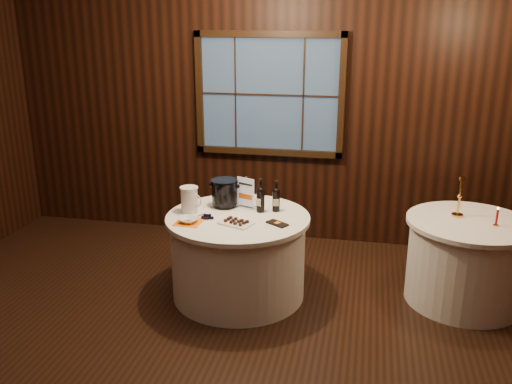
% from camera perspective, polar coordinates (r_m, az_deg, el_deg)
% --- Properties ---
extents(ground, '(6.00, 6.00, 0.00)m').
position_cam_1_polar(ground, '(4.30, -5.13, -16.81)').
color(ground, black).
rests_on(ground, ground).
extents(back_wall, '(6.00, 0.10, 3.00)m').
position_cam_1_polar(back_wall, '(6.02, 1.42, 9.24)').
color(back_wall, black).
rests_on(back_wall, ground).
extents(main_table, '(1.28, 1.28, 0.77)m').
position_cam_1_polar(main_table, '(4.95, -1.87, -6.69)').
color(main_table, white).
rests_on(main_table, ground).
extents(side_table, '(1.08, 1.08, 0.77)m').
position_cam_1_polar(side_table, '(5.18, 21.19, -6.79)').
color(side_table, white).
rests_on(side_table, ground).
extents(sign_stand, '(0.18, 0.14, 0.30)m').
position_cam_1_polar(sign_stand, '(4.96, -1.02, -0.58)').
color(sign_stand, silver).
rests_on(sign_stand, main_table).
extents(port_bottle_left, '(0.07, 0.09, 0.31)m').
position_cam_1_polar(port_bottle_left, '(4.86, 0.48, -0.60)').
color(port_bottle_left, black).
rests_on(port_bottle_left, main_table).
extents(port_bottle_right, '(0.07, 0.07, 0.29)m').
position_cam_1_polar(port_bottle_right, '(4.88, 2.13, -0.64)').
color(port_bottle_right, black).
rests_on(port_bottle_right, main_table).
extents(ice_bucket, '(0.25, 0.25, 0.26)m').
position_cam_1_polar(ice_bucket, '(5.00, -3.32, -0.05)').
color(ice_bucket, black).
rests_on(ice_bucket, main_table).
extents(chocolate_plate, '(0.33, 0.27, 0.04)m').
position_cam_1_polar(chocolate_plate, '(4.60, -2.10, -3.21)').
color(chocolate_plate, white).
rests_on(chocolate_plate, main_table).
extents(chocolate_box, '(0.21, 0.18, 0.02)m').
position_cam_1_polar(chocolate_box, '(4.60, 2.26, -3.34)').
color(chocolate_box, black).
rests_on(chocolate_box, main_table).
extents(grape_bunch, '(0.18, 0.07, 0.04)m').
position_cam_1_polar(grape_bunch, '(4.74, -5.17, -2.58)').
color(grape_bunch, black).
rests_on(grape_bunch, main_table).
extents(glass_pitcher, '(0.22, 0.16, 0.23)m').
position_cam_1_polar(glass_pitcher, '(4.90, -7.00, -0.77)').
color(glass_pitcher, white).
rests_on(glass_pitcher, main_table).
extents(orange_napkin, '(0.23, 0.23, 0.00)m').
position_cam_1_polar(orange_napkin, '(4.68, -7.12, -3.19)').
color(orange_napkin, orange).
rests_on(orange_napkin, main_table).
extents(cracker_bowl, '(0.19, 0.19, 0.04)m').
position_cam_1_polar(cracker_bowl, '(4.67, -7.13, -2.95)').
color(cracker_bowl, white).
rests_on(cracker_bowl, orange_napkin).
extents(brass_candlestick, '(0.10, 0.10, 0.36)m').
position_cam_1_polar(brass_candlestick, '(5.07, 20.58, -0.99)').
color(brass_candlestick, gold).
rests_on(brass_candlestick, side_table).
extents(red_candle, '(0.05, 0.05, 0.17)m').
position_cam_1_polar(red_candle, '(4.97, 24.00, -2.56)').
color(red_candle, gold).
rests_on(red_candle, side_table).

